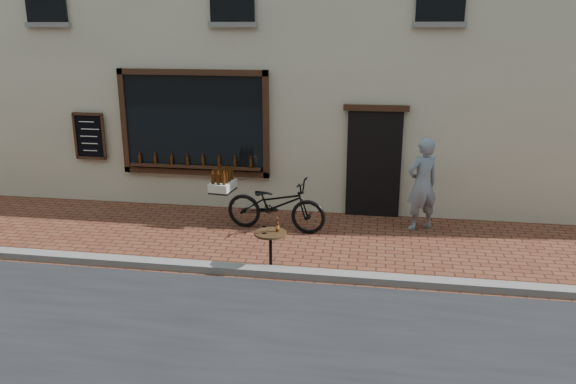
# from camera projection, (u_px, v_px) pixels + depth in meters

# --- Properties ---
(ground) EXTENTS (90.00, 90.00, 0.00)m
(ground) POSITION_uv_depth(u_px,v_px,m) (245.00, 279.00, 8.83)
(ground) COLOR #582B1C
(ground) RESTS_ON ground
(kerb) EXTENTS (90.00, 0.25, 0.12)m
(kerb) POSITION_uv_depth(u_px,v_px,m) (248.00, 270.00, 9.00)
(kerb) COLOR slate
(kerb) RESTS_ON ground
(cargo_bicycle) EXTENTS (2.33, 0.92, 1.11)m
(cargo_bicycle) POSITION_uv_depth(u_px,v_px,m) (274.00, 204.00, 10.82)
(cargo_bicycle) COLOR black
(cargo_bicycle) RESTS_ON ground
(bistro_table) EXTENTS (0.52, 0.52, 0.90)m
(bistro_table) POSITION_uv_depth(u_px,v_px,m) (271.00, 244.00, 8.97)
(bistro_table) COLOR black
(bistro_table) RESTS_ON ground
(pedestrian) EXTENTS (0.79, 0.71, 1.81)m
(pedestrian) POSITION_uv_depth(u_px,v_px,m) (422.00, 184.00, 10.76)
(pedestrian) COLOR slate
(pedestrian) RESTS_ON ground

